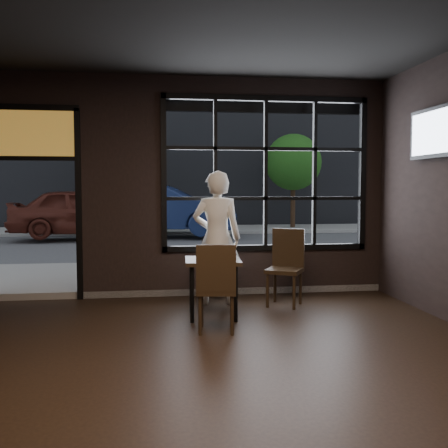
{
  "coord_description": "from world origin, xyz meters",
  "views": [
    {
      "loc": [
        -0.47,
        -4.12,
        1.6
      ],
      "look_at": [
        0.4,
        2.2,
        1.15
      ],
      "focal_mm": 42.0,
      "sensor_mm": 36.0,
      "label": 1
    }
  ],
  "objects": [
    {
      "name": "chair_near",
      "position": [
        0.23,
        1.57,
        0.49
      ],
      "size": [
        0.48,
        0.48,
        0.99
      ],
      "primitive_type": "cube",
      "rotation": [
        0.0,
        0.0,
        3.0
      ],
      "color": "black",
      "rests_on": "floor"
    },
    {
      "name": "hotdog",
      "position": [
        0.34,
        2.34,
        0.75
      ],
      "size": [
        0.21,
        0.1,
        0.06
      ],
      "primitive_type": null,
      "rotation": [
        0.0,
        0.0,
        -0.08
      ],
      "color": "tan",
      "rests_on": "cafe_table"
    },
    {
      "name": "maroon_car",
      "position": [
        -2.51,
        12.15,
        0.84
      ],
      "size": [
        4.47,
        2.03,
        1.49
      ],
      "primitive_type": "imported",
      "rotation": [
        0.0,
        0.0,
        1.63
      ],
      "color": "#572117",
      "rests_on": "street_asphalt"
    },
    {
      "name": "cafe_table",
      "position": [
        0.26,
        2.21,
        0.36
      ],
      "size": [
        0.71,
        0.71,
        0.72
      ],
      "primitive_type": "cube",
      "rotation": [
        0.0,
        0.0,
        -0.06
      ],
      "color": "black",
      "rests_on": "floor"
    },
    {
      "name": "navy_car",
      "position": [
        -0.26,
        12.67,
        0.92
      ],
      "size": [
        5.2,
        2.63,
        1.63
      ],
      "primitive_type": "imported",
      "rotation": [
        0.0,
        0.0,
        1.38
      ],
      "color": "navy",
      "rests_on": "street_asphalt"
    },
    {
      "name": "tv",
      "position": [
        2.93,
        1.86,
        2.26
      ],
      "size": [
        0.12,
        1.05,
        0.61
      ],
      "primitive_type": "cube",
      "color": "black",
      "rests_on": "wall_right"
    },
    {
      "name": "chair_window",
      "position": [
        1.29,
        2.68,
        0.52
      ],
      "size": [
        0.61,
        0.61,
        1.03
      ],
      "primitive_type": "cube",
      "rotation": [
        0.0,
        0.0,
        -0.51
      ],
      "color": "black",
      "rests_on": "floor"
    },
    {
      "name": "tree_right",
      "position": [
        4.78,
        15.02,
        2.53
      ],
      "size": [
        2.1,
        2.1,
        3.59
      ],
      "color": "#332114",
      "rests_on": "street_asphalt"
    },
    {
      "name": "street_asphalt",
      "position": [
        0.0,
        24.0,
        -0.02
      ],
      "size": [
        60.0,
        41.0,
        0.04
      ],
      "primitive_type": "cube",
      "color": "#545456",
      "rests_on": "ground"
    },
    {
      "name": "window_frame",
      "position": [
        1.2,
        3.5,
        1.8
      ],
      "size": [
        3.06,
        0.12,
        2.28
      ],
      "primitive_type": "cube",
      "color": "black",
      "rests_on": "ground"
    },
    {
      "name": "building_across",
      "position": [
        0.0,
        23.0,
        7.5
      ],
      "size": [
        28.0,
        12.0,
        15.0
      ],
      "primitive_type": "cube",
      "color": "#5B5956",
      "rests_on": "ground"
    },
    {
      "name": "stained_transom",
      "position": [
        -2.1,
        3.5,
        2.35
      ],
      "size": [
        1.2,
        0.06,
        0.7
      ],
      "primitive_type": "cube",
      "color": "orange",
      "rests_on": "ground"
    },
    {
      "name": "floor",
      "position": [
        0.0,
        0.0,
        -0.01
      ],
      "size": [
        6.0,
        7.0,
        0.02
      ],
      "primitive_type": "cube",
      "color": "black",
      "rests_on": "ground"
    },
    {
      "name": "man",
      "position": [
        0.4,
        2.92,
        0.91
      ],
      "size": [
        0.73,
        0.55,
        1.82
      ],
      "primitive_type": "imported",
      "rotation": [
        0.0,
        0.0,
        2.96
      ],
      "color": "white",
      "rests_on": "floor"
    },
    {
      "name": "cup",
      "position": [
        0.13,
        2.06,
        0.77
      ],
      "size": [
        0.16,
        0.16,
        0.1
      ],
      "primitive_type": "imported",
      "rotation": [
        0.0,
        0.0,
        -0.33
      ],
      "color": "silver",
      "rests_on": "cafe_table"
    },
    {
      "name": "tree_left",
      "position": [
        -1.85,
        15.0,
        2.59
      ],
      "size": [
        2.16,
        2.16,
        3.68
      ],
      "color": "#332114",
      "rests_on": "street_asphalt"
    }
  ]
}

